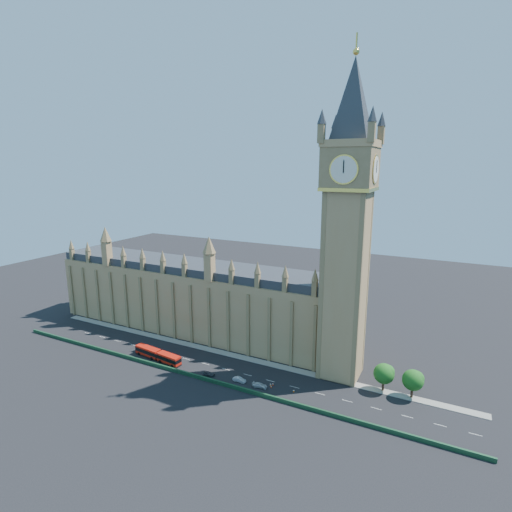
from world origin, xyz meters
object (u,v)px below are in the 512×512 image
at_px(red_bus, 158,355).
at_px(car_white, 260,385).
at_px(car_silver, 239,380).
at_px(car_grey, 209,374).

distance_m(red_bus, car_white, 39.01).
bearing_deg(car_silver, red_bus, 93.02).
bearing_deg(car_grey, car_white, -88.86).
bearing_deg(car_silver, car_grey, 99.37).
bearing_deg(car_grey, red_bus, 84.49).
distance_m(car_grey, car_silver, 10.48).
bearing_deg(red_bus, car_silver, 6.51).
bearing_deg(car_silver, car_white, -87.56).
xyz_separation_m(car_grey, car_white, (17.41, 1.12, -0.01)).
distance_m(red_bus, car_grey, 21.64).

